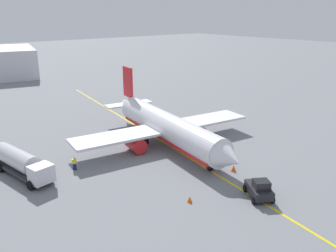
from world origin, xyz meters
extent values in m
plane|color=slate|center=(0.00, 0.00, 0.00)|extent=(400.00, 400.00, 0.00)
cylinder|color=white|center=(0.00, 0.00, 2.91)|extent=(24.49, 7.25, 3.83)
cube|color=red|center=(0.00, 0.00, 1.86)|extent=(23.06, 6.37, 1.07)
cone|color=white|center=(13.30, -1.92, 2.91)|extent=(3.85, 4.12, 3.68)
cone|color=white|center=(-13.97, 2.02, 3.30)|extent=(5.12, 3.89, 3.26)
cube|color=red|center=(-13.30, 1.92, 7.23)|extent=(3.22, 0.81, 5.20)
cube|color=white|center=(-13.30, 1.92, 3.31)|extent=(3.58, 8.66, 0.24)
cube|color=white|center=(-0.99, 0.14, 2.44)|extent=(8.75, 28.37, 0.36)
cylinder|color=red|center=(0.55, 5.18, 1.19)|extent=(3.47, 2.54, 2.10)
cylinder|color=red|center=(-0.94, -5.12, 1.19)|extent=(3.47, 2.54, 2.10)
cylinder|color=#4C4C51|center=(9.98, -1.44, 1.16)|extent=(0.24, 0.24, 1.22)
cylinder|color=black|center=(9.98, -1.44, 0.55)|extent=(1.15, 0.55, 1.10)
cylinder|color=#4C4C51|center=(-1.61, 2.86, 1.16)|extent=(0.24, 0.24, 1.22)
cylinder|color=black|center=(-1.61, 2.86, 0.55)|extent=(1.15, 0.55, 1.10)
cylinder|color=#4C4C51|center=(-2.35, -2.29, 1.16)|extent=(0.24, 0.24, 1.22)
cylinder|color=black|center=(-2.35, -2.29, 0.55)|extent=(1.15, 0.55, 1.10)
cube|color=#2D2D33|center=(-3.76, -19.98, 0.70)|extent=(10.63, 4.38, 0.30)
cube|color=silver|center=(0.93, -19.09, 1.65)|extent=(2.41, 2.73, 2.00)
cube|color=black|center=(1.82, -18.93, 2.05)|extent=(0.53, 1.99, 0.90)
cylinder|color=silver|center=(-4.35, -20.09, 2.00)|extent=(7.85, 3.66, 2.30)
cylinder|color=black|center=(0.31, -17.94, 0.55)|extent=(1.15, 0.55, 1.10)
cylinder|color=black|center=(0.77, -20.40, 0.55)|extent=(1.15, 0.55, 1.10)
cylinder|color=black|center=(-6.59, -19.25, 0.55)|extent=(1.15, 0.55, 1.10)
cylinder|color=black|center=(-6.12, -21.70, 0.55)|extent=(1.15, 0.55, 1.10)
cube|color=#232328|center=(17.80, -2.15, 0.85)|extent=(4.11, 3.61, 0.90)
cube|color=black|center=(18.23, -2.42, 1.75)|extent=(2.04, 2.10, 0.90)
cylinder|color=black|center=(16.17, -2.31, 0.40)|extent=(0.84, 0.68, 0.80)
cylinder|color=black|center=(17.24, -0.61, 0.40)|extent=(0.84, 0.68, 0.80)
cylinder|color=black|center=(18.37, -3.69, 0.40)|extent=(0.84, 0.68, 0.80)
cylinder|color=black|center=(19.44, -2.00, 0.40)|extent=(0.84, 0.68, 0.80)
cube|color=navy|center=(-0.95, -14.34, 0.42)|extent=(0.45, 0.52, 0.85)
cube|color=yellow|center=(-0.95, -14.34, 1.15)|extent=(0.52, 0.61, 0.60)
sphere|color=tan|center=(-0.95, -14.34, 1.59)|extent=(0.24, 0.24, 0.24)
cone|color=#F2590F|center=(13.89, -8.51, 0.32)|extent=(0.57, 0.57, 0.63)
cone|color=#F2590F|center=(11.97, 0.69, 0.37)|extent=(0.67, 0.67, 0.75)
cube|color=silver|center=(-77.54, -1.68, 4.22)|extent=(28.40, 22.95, 8.44)
cube|color=yellow|center=(0.00, 0.00, 0.01)|extent=(88.95, 13.13, 0.01)
camera|label=1|loc=(36.90, -30.34, 18.81)|focal=36.97mm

